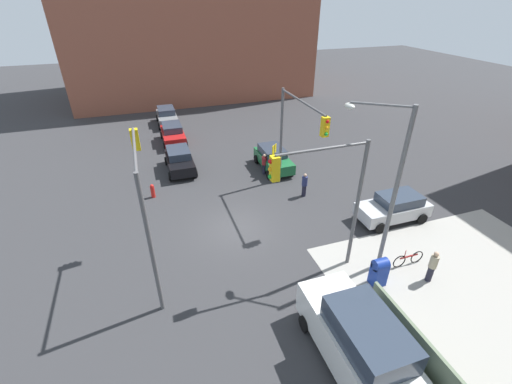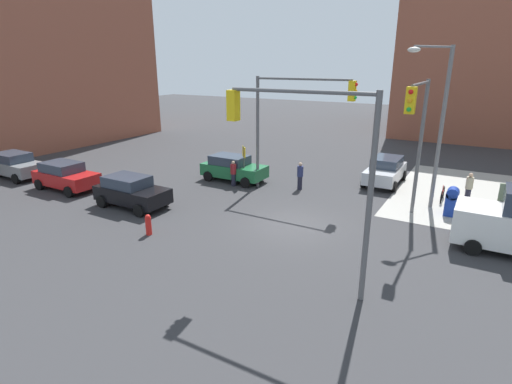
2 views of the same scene
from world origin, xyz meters
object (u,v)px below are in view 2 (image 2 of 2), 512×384
pedestrian_walking_north (300,176)px  traffic_signal_ne_corner (417,126)px  sedan_gray (15,165)px  pedestrian_waiting (469,188)px  sedan_green (233,168)px  pedestrian_crossing (233,173)px  bicycle_at_crosswalk (239,170)px  traffic_signal_se_corner (311,151)px  mailbox_blue (452,201)px  hatchback_red (65,176)px  coupe_black (131,191)px  street_lamp_corner (438,117)px  traffic_signal_nw_corner (293,111)px  fire_hydrant (148,224)px  bicycle_leaning_on_fence (442,195)px  hatchback_silver (385,170)px

pedestrian_walking_north → traffic_signal_ne_corner: bearing=161.5°
sedan_gray → pedestrian_waiting: bearing=19.4°
sedan_green → pedestrian_crossing: (0.65, -0.94, -0.03)m
sedan_gray → bicycle_at_crosswalk: 14.64m
traffic_signal_se_corner → pedestrian_waiting: 13.17m
mailbox_blue → traffic_signal_ne_corner: bearing=-128.5°
hatchback_red → sedan_gray: bearing=179.8°
hatchback_red → pedestrian_waiting: bearing=23.8°
sedan_gray → traffic_signal_se_corner: bearing=-7.1°
coupe_black → pedestrian_crossing: coupe_black is taller
street_lamp_corner → sedan_gray: street_lamp_corner is taller
mailbox_blue → traffic_signal_nw_corner: bearing=-176.6°
pedestrian_crossing → bicycle_at_crosswalk: pedestrian_crossing is taller
fire_hydrant → hatchback_red: 9.35m
street_lamp_corner → mailbox_blue: bearing=-22.3°
traffic_signal_ne_corner → coupe_black: bearing=-159.4°
coupe_black → bicycle_at_crosswalk: bearing=78.9°
sedan_green → coupe_black: bearing=-106.0°
coupe_black → hatchback_red: 5.66m
bicycle_leaning_on_fence → bicycle_at_crosswalk: 12.46m
traffic_signal_se_corner → hatchback_silver: 14.01m
fire_hydrant → pedestrian_walking_north: bearing=72.3°
traffic_signal_ne_corner → fire_hydrant: 12.52m
pedestrian_crossing → traffic_signal_se_corner: bearing=-140.6°
pedestrian_waiting → hatchback_silver: bearing=0.1°
sedan_green → bicycle_at_crosswalk: bearing=105.9°
coupe_black → mailbox_blue: bearing=25.6°
hatchback_silver → sedan_green: bearing=-153.6°
mailbox_blue → sedan_green: 12.65m
coupe_black → bicycle_at_crosswalk: (1.57, 7.97, -0.50)m
traffic_signal_se_corner → fire_hydrant: traffic_signal_se_corner is taller
street_lamp_corner → bicycle_at_crosswalk: bearing=177.6°
hatchback_silver → pedestrian_walking_north: bearing=-137.2°
sedan_green → fire_hydrant: bearing=-80.8°
mailbox_blue → sedan_green: sedan_green is taller
street_lamp_corner → hatchback_silver: street_lamp_corner is taller
mailbox_blue → hatchback_silver: hatchback_silver is taller
sedan_gray → street_lamp_corner: bearing=16.7°
mailbox_blue → hatchback_red: 21.34m
sedan_green → sedan_gray: 14.32m
street_lamp_corner → fire_hydrant: 14.55m
traffic_signal_nw_corner → pedestrian_waiting: size_ratio=3.84×
sedan_gray → bicycle_at_crosswalk: (12.40, 7.77, -0.50)m
traffic_signal_nw_corner → coupe_black: traffic_signal_nw_corner is taller
pedestrian_walking_north → pedestrian_crossing: bearing=21.6°
sedan_gray → pedestrian_crossing: bearing=22.6°
pedestrian_waiting → coupe_black: bearing=50.3°
fire_hydrant → hatchback_red: size_ratio=0.23×
traffic_signal_nw_corner → bicycle_at_crosswalk: 6.44m
hatchback_red → pedestrian_crossing: size_ratio=2.58×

